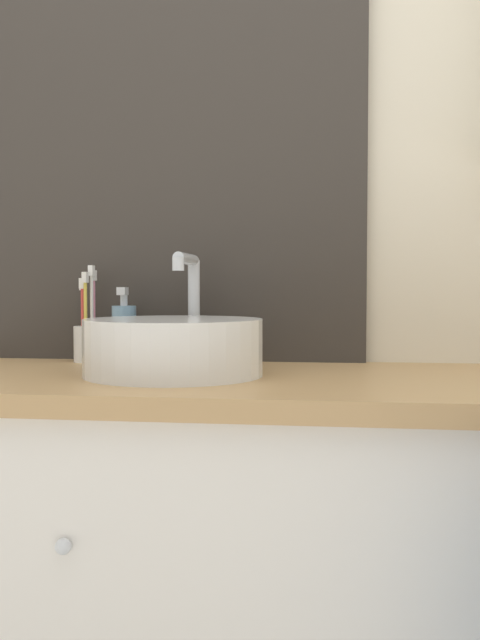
# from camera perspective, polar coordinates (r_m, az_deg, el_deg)

# --- Properties ---
(wall_back) EXTENTS (3.20, 0.18, 2.50)m
(wall_back) POSITION_cam_1_polar(r_m,az_deg,el_deg) (1.55, 6.42, 14.81)
(wall_back) COLOR beige
(wall_back) RESTS_ON ground_plane
(vanity_counter) EXTENTS (1.49, 0.53, 0.79)m
(vanity_counter) POSITION_cam_1_polar(r_m,az_deg,el_deg) (1.35, 4.91, -21.33)
(vanity_counter) COLOR silver
(vanity_counter) RESTS_ON ground_plane
(sink_basin) EXTENTS (0.31, 0.37, 0.22)m
(sink_basin) POSITION_cam_1_polar(r_m,az_deg,el_deg) (1.26, -5.22, -2.00)
(sink_basin) COLOR silver
(sink_basin) RESTS_ON vanity_counter
(toothbrush_holder) EXTENTS (0.06, 0.06, 0.20)m
(toothbrush_holder) POSITION_cam_1_polar(r_m,az_deg,el_deg) (1.51, -12.04, -1.32)
(toothbrush_holder) COLOR silver
(toothbrush_holder) RESTS_ON vanity_counter
(soap_dispenser) EXTENTS (0.05, 0.05, 0.16)m
(soap_dispenser) POSITION_cam_1_polar(r_m,az_deg,el_deg) (1.48, -9.26, -1.01)
(soap_dispenser) COLOR #6B93B2
(soap_dispenser) RESTS_ON vanity_counter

